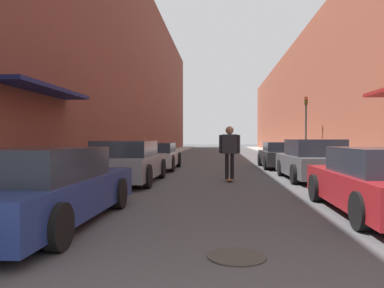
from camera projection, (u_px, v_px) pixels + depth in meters
ground at (221, 160)px, 24.00m from camera, size 126.62×126.62×0.00m
curb_strip_left at (160, 155)px, 30.10m from camera, size 1.80×57.55×0.12m
curb_strip_right at (283, 156)px, 29.38m from camera, size 1.80×57.55×0.12m
building_row_left at (124, 73)px, 30.21m from camera, size 4.90×57.55×13.47m
building_row_right at (321, 98)px, 29.10m from camera, size 4.90×57.55×9.08m
parked_car_left_0 at (44, 188)px, 6.06m from camera, size 1.86×4.60×1.26m
parked_car_left_1 at (127, 162)px, 11.88m from camera, size 1.99×4.36×1.33m
parked_car_left_2 at (156, 156)px, 17.03m from camera, size 1.93×4.34×1.20m
parked_car_right_0 at (383, 183)px, 6.88m from camera, size 1.93×4.32×1.24m
parked_car_right_1 at (313, 161)px, 12.58m from camera, size 1.87×4.18×1.37m
parked_car_right_2 at (282, 155)px, 17.80m from camera, size 1.97×4.16×1.23m
skateboarder at (230, 147)px, 12.27m from camera, size 0.69×0.78×1.80m
manhole_cover at (237, 257)px, 4.42m from camera, size 0.70×0.70×0.02m
traffic_light at (306, 122)px, 21.27m from camera, size 0.16×0.22×3.65m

